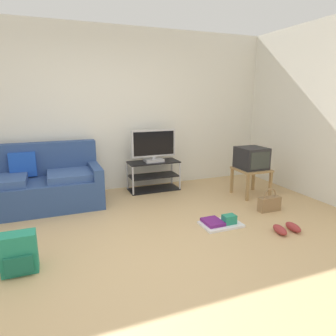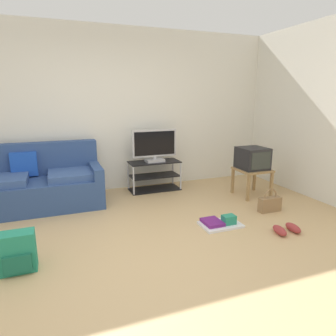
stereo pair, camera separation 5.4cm
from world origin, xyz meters
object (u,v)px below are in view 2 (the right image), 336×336
at_px(tv_stand, 154,176).
at_px(floor_tray, 220,223).
at_px(crt_tv, 253,158).
at_px(sneakers_pair, 286,229).
at_px(couch, 39,184).
at_px(handbag, 270,204).
at_px(backpack, 18,252).
at_px(side_table, 252,173).
at_px(flat_tv, 154,146).

relative_size(tv_stand, floor_tray, 1.72).
bearing_deg(crt_tv, sneakers_pair, -108.57).
bearing_deg(tv_stand, sneakers_pair, -66.88).
distance_m(couch, floor_tray, 2.66).
bearing_deg(floor_tray, couch, 143.41).
height_order(couch, handbag, couch).
bearing_deg(sneakers_pair, floor_tray, 144.71).
bearing_deg(backpack, crt_tv, -7.06).
xyz_separation_m(crt_tv, handbag, (-0.19, -0.71, -0.50)).
xyz_separation_m(side_table, sneakers_pair, (-0.45, -1.32, -0.33)).
relative_size(flat_tv, crt_tv, 1.74).
bearing_deg(flat_tv, floor_tray, -80.22).
height_order(flat_tv, side_table, flat_tv).
distance_m(handbag, sneakers_pair, 0.69).
bearing_deg(side_table, couch, 167.62).
height_order(tv_stand, side_table, tv_stand).
xyz_separation_m(side_table, handbag, (-0.19, -0.69, -0.26)).
relative_size(backpack, handbag, 1.13).
relative_size(side_table, crt_tv, 1.13).
distance_m(crt_tv, backpack, 3.56).
bearing_deg(tv_stand, floor_tray, -80.34).
height_order(crt_tv, floor_tray, crt_tv).
relative_size(couch, handbag, 5.21).
relative_size(sneakers_pair, floor_tray, 0.69).
bearing_deg(sneakers_pair, tv_stand, 113.12).
bearing_deg(side_table, floor_tray, -141.27).
bearing_deg(couch, handbag, -24.75).
relative_size(couch, backpack, 4.62).
xyz_separation_m(backpack, floor_tray, (2.27, 0.21, -0.15)).
height_order(tv_stand, handbag, tv_stand).
bearing_deg(couch, flat_tv, 4.13).
xyz_separation_m(crt_tv, sneakers_pair, (-0.45, -1.34, -0.58)).
distance_m(flat_tv, floor_tray, 1.88).
height_order(side_table, handbag, side_table).
distance_m(side_table, crt_tv, 0.25).
height_order(backpack, sneakers_pair, backpack).
xyz_separation_m(flat_tv, side_table, (1.38, -0.84, -0.40)).
relative_size(side_table, handbag, 1.47).
distance_m(backpack, floor_tray, 2.28).
xyz_separation_m(couch, handbag, (3.03, -1.40, -0.22)).
height_order(handbag, sneakers_pair, handbag).
relative_size(flat_tv, handbag, 2.27).
bearing_deg(handbag, sneakers_pair, -112.66).
xyz_separation_m(tv_stand, handbag, (1.20, -1.55, -0.14)).
distance_m(tv_stand, crt_tv, 1.66).
xyz_separation_m(backpack, sneakers_pair, (2.90, -0.24, -0.14)).
bearing_deg(flat_tv, side_table, -31.20).
relative_size(flat_tv, side_table, 1.54).
height_order(couch, backpack, couch).
bearing_deg(backpack, floor_tray, -19.93).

